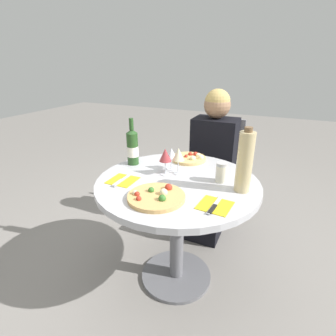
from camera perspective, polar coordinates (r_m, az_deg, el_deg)
name	(u,v)px	position (r m, az deg, el deg)	size (l,w,h in m)	color
ground_plane	(176,276)	(1.93, 1.78, -22.44)	(12.00, 12.00, 0.00)	gray
dining_table	(177,202)	(1.58, 2.03, -7.48)	(0.94, 0.94, 0.72)	slate
chair_behind_diner	(214,175)	(2.34, 10.04, -1.46)	(0.41, 0.41, 0.91)	slate
seated_diner	(210,170)	(2.16, 9.21, -0.36)	(0.35, 0.48, 1.17)	black
pizza_large	(156,196)	(1.32, -2.52, -6.16)	(0.29, 0.29, 0.05)	tan
pizza_small_far	(190,158)	(1.82, 4.73, 2.15)	(0.24, 0.24, 0.05)	#DBB26B
wine_bottle	(133,147)	(1.73, -7.73, 4.52)	(0.08, 0.08, 0.31)	#23471E
tall_carafe	(245,162)	(1.39, 16.36, 1.28)	(0.08, 0.08, 0.34)	tan
sugar_shaker	(221,172)	(1.51, 11.57, -0.95)	(0.07, 0.07, 0.12)	silver
wine_glass_center	(178,155)	(1.56, 2.28, 2.93)	(0.07, 0.07, 0.16)	silver
wine_glass_back_left	(171,154)	(1.63, 0.76, 3.05)	(0.07, 0.07, 0.14)	silver
wine_glass_front_left	(165,155)	(1.55, -0.59, 2.75)	(0.07, 0.07, 0.16)	silver
place_setting_left	(122,180)	(1.53, -9.90, -2.65)	(0.15, 0.19, 0.01)	yellow
place_setting_right	(215,205)	(1.28, 10.15, -8.02)	(0.16, 0.19, 0.01)	yellow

